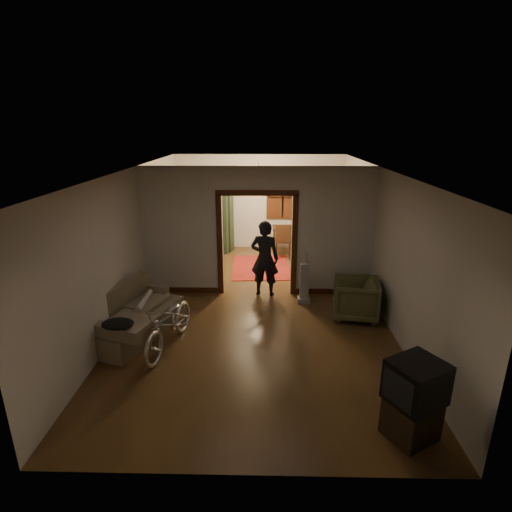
{
  "coord_description": "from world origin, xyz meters",
  "views": [
    {
      "loc": [
        0.16,
        -7.6,
        3.61
      ],
      "look_at": [
        0.0,
        -0.3,
        1.2
      ],
      "focal_mm": 28.0,
      "sensor_mm": 36.0,
      "label": 1
    }
  ],
  "objects_px": {
    "armchair": "(355,298)",
    "desk": "(290,240)",
    "bicycle": "(169,323)",
    "locker": "(215,219)",
    "sofa": "(134,311)",
    "person": "(265,258)"
  },
  "relations": [
    {
      "from": "sofa",
      "to": "armchair",
      "type": "bearing_deg",
      "value": 29.29
    },
    {
      "from": "person",
      "to": "locker",
      "type": "height_order",
      "value": "locker"
    },
    {
      "from": "bicycle",
      "to": "locker",
      "type": "relative_size",
      "value": 0.9
    },
    {
      "from": "locker",
      "to": "desk",
      "type": "height_order",
      "value": "locker"
    },
    {
      "from": "sofa",
      "to": "bicycle",
      "type": "bearing_deg",
      "value": -12.28
    },
    {
      "from": "person",
      "to": "desk",
      "type": "height_order",
      "value": "person"
    },
    {
      "from": "armchair",
      "to": "person",
      "type": "xyz_separation_m",
      "value": [
        -1.77,
        1.05,
        0.45
      ]
    },
    {
      "from": "locker",
      "to": "sofa",
      "type": "bearing_deg",
      "value": -80.99
    },
    {
      "from": "sofa",
      "to": "armchair",
      "type": "xyz_separation_m",
      "value": [
        4.09,
        0.77,
        -0.05
      ]
    },
    {
      "from": "bicycle",
      "to": "locker",
      "type": "height_order",
      "value": "locker"
    },
    {
      "from": "desk",
      "to": "sofa",
      "type": "bearing_deg",
      "value": -127.4
    },
    {
      "from": "sofa",
      "to": "bicycle",
      "type": "xyz_separation_m",
      "value": [
        0.73,
        -0.44,
        0.0
      ]
    },
    {
      "from": "person",
      "to": "locker",
      "type": "relative_size",
      "value": 0.88
    },
    {
      "from": "sofa",
      "to": "bicycle",
      "type": "distance_m",
      "value": 0.85
    },
    {
      "from": "person",
      "to": "desk",
      "type": "relative_size",
      "value": 1.6
    },
    {
      "from": "sofa",
      "to": "locker",
      "type": "relative_size",
      "value": 1.02
    },
    {
      "from": "armchair",
      "to": "locker",
      "type": "bearing_deg",
      "value": -133.85
    },
    {
      "from": "bicycle",
      "to": "locker",
      "type": "xyz_separation_m",
      "value": [
        0.13,
        5.52,
        0.51
      ]
    },
    {
      "from": "desk",
      "to": "person",
      "type": "bearing_deg",
      "value": -109.05
    },
    {
      "from": "armchair",
      "to": "desk",
      "type": "height_order",
      "value": "armchair"
    },
    {
      "from": "bicycle",
      "to": "desk",
      "type": "height_order",
      "value": "bicycle"
    },
    {
      "from": "bicycle",
      "to": "locker",
      "type": "distance_m",
      "value": 5.55
    }
  ]
}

